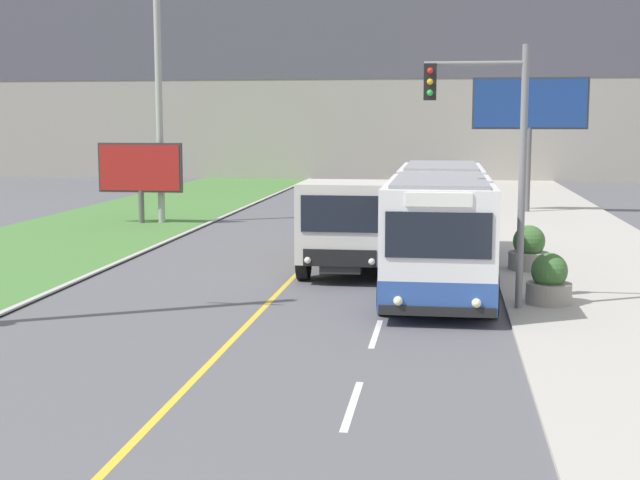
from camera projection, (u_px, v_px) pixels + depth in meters
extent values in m
cube|color=silver|center=(352.00, 405.00, 13.48)|extent=(0.12, 2.40, 0.01)
cube|color=silver|center=(376.00, 333.00, 17.99)|extent=(0.12, 2.40, 0.01)
cube|color=silver|center=(390.00, 291.00, 22.51)|extent=(0.12, 2.40, 0.01)
cube|color=silver|center=(400.00, 262.00, 27.02)|extent=(0.12, 2.40, 0.01)
cube|color=silver|center=(406.00, 242.00, 31.53)|extent=(0.12, 2.40, 0.01)
cube|color=silver|center=(411.00, 226.00, 36.05)|extent=(0.12, 2.40, 0.01)
cube|color=silver|center=(415.00, 214.00, 40.56)|extent=(0.12, 2.40, 0.01)
cube|color=silver|center=(418.00, 205.00, 45.08)|extent=(0.12, 2.40, 0.01)
cube|color=silver|center=(421.00, 197.00, 49.59)|extent=(0.12, 2.40, 0.01)
cube|color=gray|center=(393.00, 39.00, 65.89)|extent=(80.00, 8.00, 20.39)
cube|color=#4C4C56|center=(389.00, 27.00, 61.88)|extent=(80.00, 0.04, 7.14)
cube|color=white|center=(439.00, 236.00, 20.94)|extent=(2.46, 5.62, 2.59)
cube|color=#2D519E|center=(438.00, 276.00, 21.07)|extent=(2.48, 5.64, 0.70)
cube|color=black|center=(439.00, 220.00, 20.89)|extent=(2.48, 5.17, 0.91)
cube|color=gray|center=(440.00, 180.00, 20.76)|extent=(2.09, 5.06, 0.08)
cube|color=white|center=(441.00, 209.00, 27.34)|extent=(2.46, 5.62, 2.59)
cube|color=#2D519E|center=(440.00, 239.00, 27.47)|extent=(2.48, 5.64, 0.70)
cube|color=black|center=(441.00, 196.00, 27.29)|extent=(2.48, 5.17, 0.91)
cube|color=gray|center=(442.00, 166.00, 27.16)|extent=(2.09, 5.06, 0.08)
cube|color=#474747|center=(440.00, 221.00, 24.14)|extent=(2.26, 0.90, 2.38)
cube|color=black|center=(438.00, 235.00, 18.11)|extent=(2.16, 0.04, 0.95)
cube|color=black|center=(437.00, 311.00, 18.32)|extent=(2.41, 0.06, 0.20)
sphere|color=#F4EAB2|center=(398.00, 301.00, 18.39)|extent=(0.20, 0.20, 0.20)
sphere|color=#F4EAB2|center=(476.00, 303.00, 18.17)|extent=(0.20, 0.20, 0.20)
cube|color=white|center=(439.00, 200.00, 18.02)|extent=(1.35, 0.04, 0.28)
cylinder|color=black|center=(384.00, 292.00, 19.70)|extent=(0.28, 1.00, 1.00)
cylinder|color=black|center=(492.00, 295.00, 19.38)|extent=(0.28, 1.00, 1.00)
cylinder|color=black|center=(393.00, 267.00, 23.01)|extent=(0.28, 1.00, 1.00)
cylinder|color=black|center=(485.00, 270.00, 22.69)|extent=(0.28, 1.00, 1.00)
cylinder|color=black|center=(403.00, 240.00, 28.20)|extent=(0.28, 1.00, 1.00)
cylinder|color=black|center=(478.00, 242.00, 27.87)|extent=(0.28, 1.00, 1.00)
cube|color=black|center=(352.00, 253.00, 25.85)|extent=(1.07, 6.01, 0.20)
cube|color=beige|center=(345.00, 221.00, 23.89)|extent=(2.37, 2.33, 2.09)
cube|color=black|center=(340.00, 214.00, 22.69)|extent=(2.01, 0.04, 0.94)
cube|color=black|center=(340.00, 258.00, 22.83)|extent=(1.89, 0.06, 0.44)
sphere|color=silver|center=(308.00, 260.00, 22.94)|extent=(0.18, 0.18, 0.18)
sphere|color=silver|center=(372.00, 262.00, 22.71)|extent=(0.18, 0.18, 0.18)
cube|color=#B7931E|center=(356.00, 242.00, 27.09)|extent=(2.25, 3.44, 0.12)
cube|color=#B7931E|center=(322.00, 220.00, 27.16)|extent=(0.12, 3.44, 1.39)
cube|color=#B7931E|center=(392.00, 221.00, 26.86)|extent=(0.12, 3.44, 1.39)
cube|color=#B7931E|center=(351.00, 227.00, 25.38)|extent=(2.25, 0.12, 1.39)
cube|color=#B7931E|center=(362.00, 215.00, 28.63)|extent=(2.25, 0.12, 1.39)
cube|color=#B7931E|center=(351.00, 199.00, 25.27)|extent=(2.25, 0.12, 0.24)
cylinder|color=black|center=(304.00, 261.00, 23.96)|extent=(0.30, 1.04, 1.04)
cylinder|color=black|center=(385.00, 263.00, 23.65)|extent=(0.30, 1.04, 1.04)
cylinder|color=black|center=(322.00, 243.00, 27.42)|extent=(0.30, 1.04, 1.04)
cylinder|color=black|center=(392.00, 244.00, 27.12)|extent=(0.30, 1.04, 1.04)
cylinder|color=#9E9E99|center=(158.00, 79.00, 36.45)|extent=(0.28, 0.28, 11.87)
cylinder|color=slate|center=(522.00, 180.00, 19.70)|extent=(0.16, 0.16, 5.92)
cylinder|color=slate|center=(475.00, 63.00, 19.51)|extent=(2.20, 0.10, 0.10)
cube|color=black|center=(430.00, 82.00, 19.69)|extent=(0.28, 0.24, 0.80)
sphere|color=red|center=(430.00, 71.00, 19.53)|extent=(0.14, 0.14, 0.14)
sphere|color=orange|center=(430.00, 82.00, 19.56)|extent=(0.14, 0.14, 0.14)
sphere|color=green|center=(430.00, 93.00, 19.60)|extent=(0.14, 0.14, 0.14)
cylinder|color=#59595B|center=(528.00, 171.00, 40.91)|extent=(0.24, 0.24, 3.93)
cube|color=#333333|center=(530.00, 103.00, 40.50)|extent=(5.20, 0.20, 2.35)
cube|color=navy|center=(530.00, 103.00, 40.39)|extent=(5.04, 0.02, 2.19)
cylinder|color=#59595B|center=(141.00, 207.00, 36.96)|extent=(0.24, 0.24, 1.38)
cube|color=#333333|center=(140.00, 168.00, 36.74)|extent=(3.55, 0.20, 2.04)
cube|color=#AD1E1E|center=(139.00, 168.00, 36.64)|extent=(3.39, 0.02, 1.88)
cylinder|color=gray|center=(549.00, 293.00, 20.52)|extent=(1.04, 1.04, 0.48)
sphere|color=#3D6B33|center=(549.00, 271.00, 20.45)|extent=(0.83, 0.83, 0.83)
cylinder|color=gray|center=(528.00, 261.00, 25.21)|extent=(1.13, 1.13, 0.50)
sphere|color=#3D6B33|center=(529.00, 241.00, 25.14)|extent=(0.90, 0.90, 0.90)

